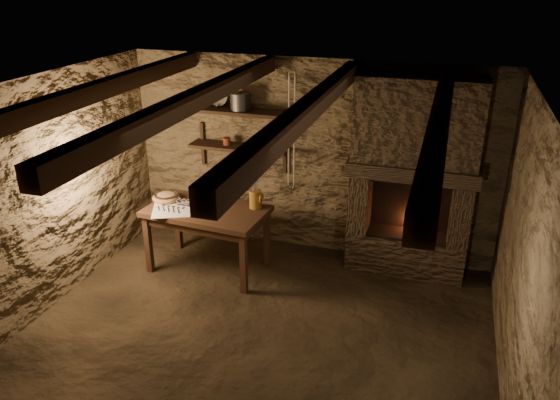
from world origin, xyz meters
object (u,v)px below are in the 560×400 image
(wooden_bowl, at_px, (166,198))
(iron_stockpot, at_px, (241,102))
(work_table, at_px, (208,237))
(red_pot, at_px, (417,218))
(stoneware_jug, at_px, (255,191))

(wooden_bowl, bearing_deg, iron_stockpot, 43.69)
(work_table, relative_size, iron_stockpot, 5.76)
(work_table, xyz_separation_m, red_pot, (2.33, 0.64, 0.28))
(iron_stockpot, relative_size, red_pot, 0.46)
(wooden_bowl, relative_size, iron_stockpot, 1.32)
(wooden_bowl, bearing_deg, stoneware_jug, 6.61)
(work_table, xyz_separation_m, iron_stockpot, (0.16, 0.76, 1.44))
(stoneware_jug, height_order, wooden_bowl, stoneware_jug)
(stoneware_jug, distance_m, red_pot, 1.87)
(wooden_bowl, bearing_deg, red_pot, 11.00)
(stoneware_jug, distance_m, iron_stockpot, 1.10)
(work_table, bearing_deg, red_pot, 19.80)
(stoneware_jug, bearing_deg, work_table, -165.91)
(work_table, distance_m, wooden_bowl, 0.69)
(work_table, distance_m, stoneware_jug, 0.80)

